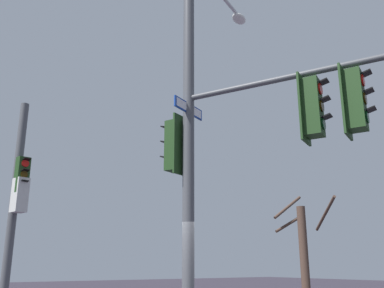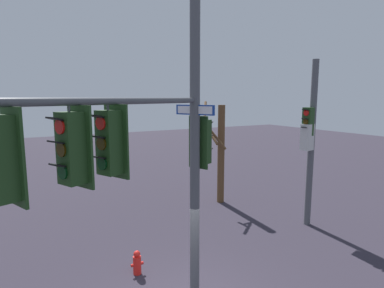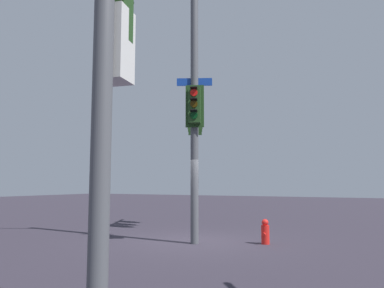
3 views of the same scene
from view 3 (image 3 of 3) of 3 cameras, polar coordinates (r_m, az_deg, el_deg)
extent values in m
plane|color=#2F2935|center=(11.90, 0.07, -14.64)|extent=(80.00, 80.00, 0.00)
cylinder|color=#4C4F54|center=(11.76, 0.37, 8.40)|extent=(0.24, 0.24, 9.42)
cylinder|color=#4C4F54|center=(14.42, 0.47, 7.51)|extent=(4.77, 2.45, 0.12)
cube|color=#1E3D19|center=(14.28, 0.48, 4.77)|extent=(0.43, 0.45, 1.10)
cube|color=#1E3D19|center=(14.11, 0.46, 4.90)|extent=(0.28, 0.52, 1.30)
cylinder|color=red|center=(14.51, 0.49, 5.97)|extent=(0.12, 0.21, 0.22)
cube|color=black|center=(14.60, 0.49, 6.37)|extent=(0.24, 0.26, 0.06)
cylinder|color=#352504|center=(14.44, 0.49, 4.65)|extent=(0.12, 0.21, 0.22)
cube|color=black|center=(14.54, 0.50, 5.06)|extent=(0.24, 0.26, 0.06)
cylinder|color=black|center=(14.38, 0.49, 3.32)|extent=(0.12, 0.21, 0.22)
cube|color=black|center=(14.47, 0.50, 3.74)|extent=(0.24, 0.26, 0.06)
cylinder|color=#4C4F54|center=(14.41, 0.47, 7.21)|extent=(0.04, 0.04, 0.15)
cube|color=#1E3D19|center=(15.01, 0.50, 4.24)|extent=(0.42, 0.45, 1.10)
cube|color=#1E3D19|center=(14.84, 0.47, 4.36)|extent=(0.27, 0.52, 1.30)
cylinder|color=red|center=(15.23, 0.52, 5.39)|extent=(0.12, 0.21, 0.22)
cube|color=black|center=(15.33, 0.53, 5.78)|extent=(0.23, 0.26, 0.06)
cylinder|color=#352504|center=(15.17, 0.52, 4.13)|extent=(0.12, 0.21, 0.22)
cube|color=black|center=(15.26, 0.53, 4.53)|extent=(0.23, 0.26, 0.06)
cylinder|color=black|center=(15.11, 0.52, 2.86)|extent=(0.12, 0.21, 0.22)
cube|color=black|center=(15.20, 0.53, 3.27)|extent=(0.23, 0.26, 0.06)
cylinder|color=#4C4F54|center=(15.13, 0.50, 6.57)|extent=(0.04, 0.04, 0.15)
cube|color=#1E3D19|center=(16.01, 0.52, 3.60)|extent=(0.41, 0.45, 1.10)
cube|color=#1E3D19|center=(15.84, 0.48, 3.70)|extent=(0.25, 0.53, 1.30)
cylinder|color=red|center=(16.23, 0.57, 4.69)|extent=(0.11, 0.21, 0.22)
cube|color=black|center=(16.32, 0.59, 5.05)|extent=(0.23, 0.25, 0.06)
cylinder|color=#352504|center=(16.17, 0.57, 3.50)|extent=(0.11, 0.21, 0.22)
cube|color=black|center=(16.26, 0.59, 3.87)|extent=(0.23, 0.25, 0.06)
cylinder|color=black|center=(16.12, 0.57, 2.31)|extent=(0.11, 0.21, 0.22)
cube|color=black|center=(16.21, 0.59, 2.69)|extent=(0.23, 0.25, 0.06)
cylinder|color=#4C4F54|center=(16.12, 0.52, 5.79)|extent=(0.04, 0.04, 0.15)
cube|color=#1E3D19|center=(11.29, 0.36, 5.95)|extent=(0.42, 0.45, 1.10)
cube|color=#1E3D19|center=(11.46, 0.43, 5.78)|extent=(0.25, 0.53, 1.30)
cylinder|color=red|center=(11.21, 0.29, 7.83)|extent=(0.11, 0.21, 0.22)
cube|color=black|center=(11.16, 0.26, 8.52)|extent=(0.23, 0.25, 0.06)
cylinder|color=#352504|center=(11.13, 0.29, 6.13)|extent=(0.11, 0.21, 0.22)
cube|color=black|center=(11.08, 0.26, 6.81)|extent=(0.23, 0.25, 0.06)
cylinder|color=black|center=(11.06, 0.29, 4.41)|extent=(0.11, 0.21, 0.22)
cube|color=black|center=(11.01, 0.26, 5.09)|extent=(0.23, 0.25, 0.06)
cube|color=navy|center=(11.81, 0.37, 9.41)|extent=(0.49, 1.01, 0.24)
cube|color=white|center=(11.83, 0.38, 9.39)|extent=(0.43, 0.91, 0.18)
cylinder|color=#4C4F54|center=(5.03, -13.37, 12.16)|extent=(0.26, 0.26, 6.69)
cube|color=silver|center=(5.43, -11.43, 14.46)|extent=(0.52, 0.45, 1.03)
cube|color=#1E3D19|center=(5.67, -11.32, 20.28)|extent=(0.36, 0.41, 1.10)
cylinder|color=#352504|center=(5.80, -10.50, 19.63)|extent=(0.07, 0.22, 0.22)
cube|color=black|center=(5.91, -10.11, 20.40)|extent=(0.20, 0.23, 0.06)
cylinder|color=black|center=(5.66, -10.56, 16.53)|extent=(0.07, 0.22, 0.22)
cube|color=black|center=(5.77, -10.18, 17.37)|extent=(0.20, 0.23, 0.06)
cylinder|color=red|center=(11.61, 11.09, -13.38)|extent=(0.24, 0.24, 0.55)
sphere|color=red|center=(11.57, 11.05, -11.63)|extent=(0.20, 0.20, 0.20)
cylinder|color=red|center=(11.47, 10.88, -13.33)|extent=(0.10, 0.09, 0.09)
cylinder|color=red|center=(11.74, 11.28, -13.16)|extent=(0.10, 0.09, 0.09)
camera|label=1|loc=(17.37, 26.24, -5.75)|focal=39.95mm
camera|label=2|loc=(18.45, -12.54, 4.86)|focal=29.38mm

